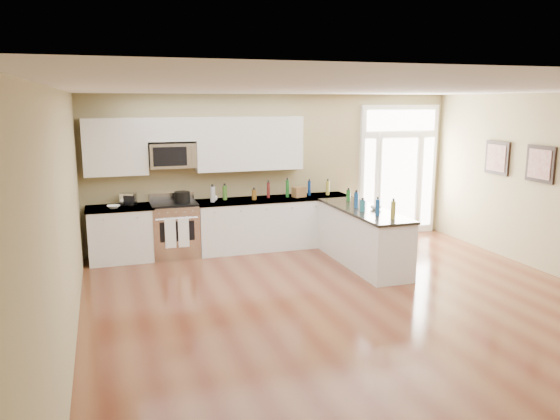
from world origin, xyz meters
The scene contains 20 objects.
ground centered at (0.00, 0.00, 0.00)m, with size 8.00×8.00×0.00m, color #5A2A19.
room_shell centered at (0.00, 0.00, 1.71)m, with size 8.00×8.00×8.00m.
back_cabinet_left centered at (-2.87, 3.69, 0.44)m, with size 1.10×0.66×0.94m.
back_cabinet_right centered at (-0.16, 3.69, 0.44)m, with size 2.85×0.66×0.94m.
peninsula_cabinet centered at (0.93, 2.24, 0.43)m, with size 0.69×2.32×0.94m.
upper_cabinet_left centered at (-2.88, 3.83, 1.93)m, with size 1.04×0.33×0.95m, color silver.
upper_cabinet_right centered at (-0.57, 3.83, 1.93)m, with size 1.94×0.33×0.95m, color silver.
upper_cabinet_short centered at (-1.95, 3.83, 2.20)m, with size 0.82×0.33×0.40m, color silver.
microwave centered at (-1.95, 3.80, 1.76)m, with size 0.78×0.41×0.42m.
entry_door centered at (2.55, 3.95, 1.30)m, with size 1.70×0.10×2.60m.
wall_art_near centered at (3.47, 2.20, 1.70)m, with size 0.05×0.58×0.58m.
wall_art_far centered at (3.47, 1.20, 1.70)m, with size 0.05×0.58×0.58m.
kitchen_range centered at (-1.97, 3.69, 0.48)m, with size 0.79×0.70×1.08m.
stockpot centered at (-1.82, 3.66, 1.05)m, with size 0.27×0.27×0.21m, color black.
toaster_oven centered at (-2.71, 3.79, 1.04)m, with size 0.24×0.19×0.20m, color silver.
cardboard_box centered at (0.31, 3.63, 1.03)m, with size 0.23×0.17×0.19m, color brown.
bowl_left centered at (-2.97, 3.55, 0.97)m, with size 0.21×0.21×0.05m, color white.
bowl_peninsula centered at (1.10, 2.14, 0.97)m, with size 0.18×0.18×0.06m, color white.
cup_counter centered at (-1.24, 3.74, 0.98)m, with size 0.11×0.11×0.09m, color white.
counter_bottles centered at (0.19, 3.03, 1.06)m, with size 2.39×2.45×0.32m.
Camera 1 is at (-3.10, -5.66, 2.68)m, focal length 35.00 mm.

